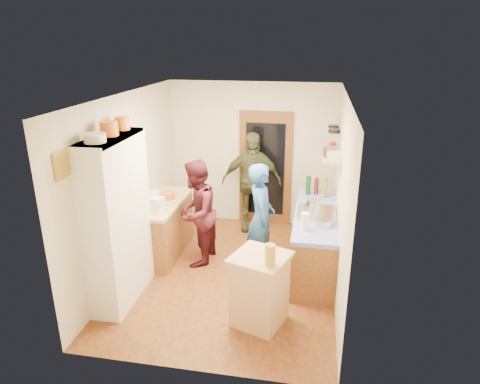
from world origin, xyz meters
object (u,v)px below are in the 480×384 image
(hutch_body, at_px, (118,221))
(person_left, at_px, (199,212))
(person_hob, at_px, (263,219))
(person_back, at_px, (252,182))
(island_base, at_px, (260,291))
(right_counter_base, at_px, (315,240))

(hutch_body, height_order, person_left, hutch_body)
(hutch_body, bearing_deg, person_left, 55.77)
(person_hob, xyz_separation_m, person_back, (-0.38, 1.43, 0.07))
(island_base, height_order, person_left, person_left)
(person_hob, height_order, person_back, person_back)
(person_left, bearing_deg, person_back, 160.01)
(hutch_body, xyz_separation_m, island_base, (1.87, -0.25, -0.67))
(right_counter_base, distance_m, person_left, 1.80)
(island_base, relative_size, person_hob, 0.52)
(person_back, bearing_deg, hutch_body, -127.97)
(person_left, xyz_separation_m, person_back, (0.61, 1.32, 0.08))
(island_base, xyz_separation_m, person_left, (-1.12, 1.36, 0.39))
(island_base, bearing_deg, person_hob, 95.79)
(hutch_body, bearing_deg, island_base, -7.67)
(person_left, height_order, person_back, person_back)
(hutch_body, distance_m, island_base, 2.01)
(hutch_body, height_order, person_hob, hutch_body)
(person_hob, bearing_deg, person_left, 71.89)
(island_base, distance_m, person_hob, 1.32)
(right_counter_base, xyz_separation_m, person_left, (-1.74, -0.19, 0.40))
(hutch_body, bearing_deg, person_back, 60.73)
(person_hob, bearing_deg, hutch_body, 107.95)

